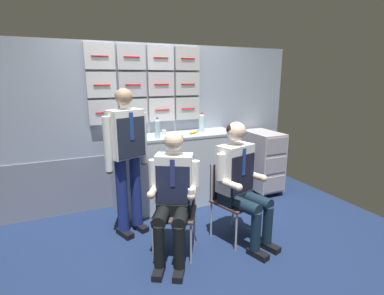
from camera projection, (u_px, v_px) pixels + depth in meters
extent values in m
cube|color=#182649|center=(198.00, 247.00, 3.06)|extent=(4.80, 4.80, 0.04)
cube|color=#909BAF|center=(156.00, 125.00, 4.03)|extent=(4.20, 0.06, 2.15)
cube|color=gray|center=(158.00, 175.00, 4.17)|extent=(4.12, 0.01, 0.73)
cube|color=#B9B9C2|center=(103.00, 112.00, 3.65)|extent=(0.35, 0.06, 0.31)
cylinder|color=red|center=(104.00, 113.00, 3.61)|extent=(0.20, 0.01, 0.01)
cube|color=#B4BBBE|center=(134.00, 111.00, 3.80)|extent=(0.35, 0.06, 0.31)
cylinder|color=red|center=(134.00, 111.00, 3.77)|extent=(0.20, 0.01, 0.01)
cube|color=silver|center=(161.00, 109.00, 3.95)|extent=(0.35, 0.06, 0.31)
cylinder|color=red|center=(162.00, 110.00, 3.92)|extent=(0.20, 0.01, 0.01)
cube|color=#AFB3B2|center=(187.00, 108.00, 4.10)|extent=(0.35, 0.06, 0.31)
cylinder|color=red|center=(188.00, 109.00, 4.07)|extent=(0.20, 0.01, 0.01)
cube|color=silver|center=(101.00, 85.00, 3.57)|extent=(0.35, 0.06, 0.31)
cylinder|color=red|center=(102.00, 85.00, 3.54)|extent=(0.20, 0.01, 0.01)
cube|color=#ACABB7|center=(132.00, 84.00, 3.72)|extent=(0.35, 0.06, 0.31)
cylinder|color=red|center=(133.00, 85.00, 3.69)|extent=(0.20, 0.01, 0.01)
cube|color=#BDB2BB|center=(161.00, 84.00, 3.87)|extent=(0.35, 0.06, 0.31)
cylinder|color=red|center=(162.00, 84.00, 3.84)|extent=(0.20, 0.01, 0.01)
cube|color=#B0B4B5|center=(187.00, 84.00, 4.02)|extent=(0.35, 0.06, 0.31)
cylinder|color=red|center=(188.00, 84.00, 3.99)|extent=(0.20, 0.01, 0.01)
cube|color=silver|center=(99.00, 56.00, 3.49)|extent=(0.35, 0.06, 0.31)
cylinder|color=red|center=(100.00, 56.00, 3.46)|extent=(0.20, 0.01, 0.01)
cube|color=#B6BAC0|center=(131.00, 57.00, 3.64)|extent=(0.35, 0.06, 0.31)
cylinder|color=red|center=(132.00, 57.00, 3.61)|extent=(0.20, 0.01, 0.01)
cube|color=silver|center=(160.00, 58.00, 3.79)|extent=(0.35, 0.06, 0.31)
cylinder|color=red|center=(161.00, 58.00, 3.76)|extent=(0.20, 0.01, 0.01)
cube|color=#B1AEB1|center=(187.00, 58.00, 3.94)|extent=(0.35, 0.06, 0.31)
cylinder|color=red|center=(188.00, 58.00, 3.91)|extent=(0.20, 0.01, 0.01)
cube|color=red|center=(136.00, 47.00, 3.65)|extent=(0.20, 0.02, 0.05)
cube|color=#B1BAC3|center=(176.00, 171.00, 3.99)|extent=(1.69, 0.52, 0.95)
cube|color=#A2ABB3|center=(176.00, 135.00, 3.87)|extent=(1.72, 0.53, 0.03)
sphere|color=black|center=(263.00, 196.00, 4.23)|extent=(0.07, 0.07, 0.07)
sphere|color=black|center=(280.00, 193.00, 4.36)|extent=(0.07, 0.07, 0.07)
sphere|color=black|center=(242.00, 184.00, 4.72)|extent=(0.07, 0.07, 0.07)
sphere|color=black|center=(258.00, 181.00, 4.84)|extent=(0.07, 0.07, 0.07)
cube|color=#B2ACB2|center=(262.00, 160.00, 4.43)|extent=(0.40, 0.64, 0.86)
cube|color=#9D979E|center=(275.00, 184.00, 4.21)|extent=(0.35, 0.01, 0.23)
cube|color=#9D979E|center=(276.00, 165.00, 4.14)|extent=(0.35, 0.01, 0.23)
cube|color=#9D979E|center=(277.00, 146.00, 4.07)|extent=(0.35, 0.01, 0.23)
cylinder|color=#28282D|center=(277.00, 137.00, 4.07)|extent=(0.32, 0.02, 0.02)
cylinder|color=#A8AAAF|center=(153.00, 242.00, 2.76)|extent=(0.02, 0.02, 0.41)
cylinder|color=#A8AAAF|center=(191.00, 244.00, 2.72)|extent=(0.02, 0.02, 0.41)
cylinder|color=#A8AAAF|center=(161.00, 223.00, 3.10)|extent=(0.02, 0.02, 0.41)
cylinder|color=#A8AAAF|center=(194.00, 225.00, 3.07)|extent=(0.02, 0.02, 0.41)
cube|color=#3C2F33|center=(175.00, 213.00, 2.86)|extent=(0.55, 0.55, 0.02)
cube|color=#3C2F33|center=(177.00, 186.00, 3.00)|extent=(0.33, 0.21, 0.40)
cylinder|color=#A8AAAF|center=(160.00, 186.00, 3.00)|extent=(0.02, 0.02, 0.40)
cylinder|color=#A8AAAF|center=(194.00, 187.00, 2.97)|extent=(0.02, 0.02, 0.40)
cube|color=black|center=(159.00, 271.00, 2.61)|extent=(0.19, 0.24, 0.06)
cube|color=black|center=(179.00, 273.00, 2.59)|extent=(0.19, 0.24, 0.06)
cylinder|color=black|center=(159.00, 246.00, 2.59)|extent=(0.10, 0.10, 0.40)
cylinder|color=black|center=(179.00, 247.00, 2.57)|extent=(0.10, 0.10, 0.40)
cylinder|color=black|center=(162.00, 215.00, 2.70)|extent=(0.29, 0.38, 0.13)
cylinder|color=black|center=(181.00, 216.00, 2.68)|extent=(0.29, 0.38, 0.13)
cube|color=black|center=(174.00, 207.00, 2.85)|extent=(0.38, 0.34, 0.12)
cube|color=white|center=(174.00, 178.00, 2.80)|extent=(0.40, 0.34, 0.46)
cube|color=#1B203B|center=(173.00, 185.00, 2.71)|extent=(0.28, 0.17, 0.37)
cube|color=navy|center=(172.00, 173.00, 2.67)|extent=(0.04, 0.03, 0.26)
cylinder|color=white|center=(153.00, 172.00, 2.80)|extent=(0.08, 0.08, 0.25)
cylinder|color=beige|center=(153.00, 191.00, 2.74)|extent=(0.17, 0.24, 0.07)
sphere|color=beige|center=(151.00, 195.00, 2.63)|extent=(0.08, 0.08, 0.08)
cylinder|color=white|center=(195.00, 174.00, 2.77)|extent=(0.08, 0.08, 0.25)
cylinder|color=beige|center=(192.00, 192.00, 2.70)|extent=(0.17, 0.24, 0.07)
sphere|color=beige|center=(191.00, 196.00, 2.60)|extent=(0.08, 0.08, 0.08)
cylinder|color=white|center=(191.00, 192.00, 2.59)|extent=(0.06, 0.06, 0.06)
sphere|color=beige|center=(174.00, 141.00, 2.71)|extent=(0.18, 0.18, 0.18)
ellipsoid|color=brown|center=(174.00, 139.00, 2.72)|extent=(0.24, 0.23, 0.13)
cylinder|color=#A8AAAF|center=(236.00, 232.00, 2.93)|extent=(0.02, 0.02, 0.41)
cylinder|color=#A8AAAF|center=(258.00, 221.00, 3.16)|extent=(0.02, 0.02, 0.41)
cylinder|color=#A8AAAF|center=(211.00, 219.00, 3.19)|extent=(0.02, 0.02, 0.41)
cylinder|color=#A8AAAF|center=(233.00, 210.00, 3.42)|extent=(0.02, 0.02, 0.41)
cube|color=#3C2F33|center=(235.00, 202.00, 3.12)|extent=(0.50, 0.50, 0.02)
cube|color=#3C2F33|center=(223.00, 179.00, 3.21)|extent=(0.36, 0.13, 0.40)
cylinder|color=#A8AAAF|center=(212.00, 183.00, 3.09)|extent=(0.02, 0.02, 0.40)
cylinder|color=#A8AAAF|center=(234.00, 176.00, 3.32)|extent=(0.02, 0.02, 0.40)
cube|color=black|center=(258.00, 254.00, 2.86)|extent=(0.15, 0.24, 0.06)
cube|color=black|center=(269.00, 247.00, 2.99)|extent=(0.15, 0.24, 0.06)
cylinder|color=#122230|center=(256.00, 231.00, 2.84)|extent=(0.10, 0.10, 0.40)
cylinder|color=#122230|center=(268.00, 225.00, 2.96)|extent=(0.10, 0.10, 0.40)
cylinder|color=#122230|center=(242.00, 205.00, 2.92)|extent=(0.24, 0.42, 0.13)
cylinder|color=#122230|center=(254.00, 200.00, 3.04)|extent=(0.24, 0.42, 0.13)
cube|color=#122230|center=(235.00, 196.00, 3.11)|extent=(0.40, 0.29, 0.12)
cube|color=white|center=(235.00, 168.00, 3.05)|extent=(0.42, 0.31, 0.50)
cube|color=black|center=(243.00, 174.00, 2.98)|extent=(0.33, 0.11, 0.40)
cube|color=#1B3E94|center=(244.00, 162.00, 2.94)|extent=(0.04, 0.02, 0.28)
cylinder|color=white|center=(221.00, 167.00, 2.90)|extent=(0.08, 0.08, 0.27)
cylinder|color=beige|center=(230.00, 184.00, 2.86)|extent=(0.14, 0.26, 0.07)
sphere|color=beige|center=(239.00, 187.00, 2.78)|extent=(0.08, 0.08, 0.08)
cylinder|color=white|center=(248.00, 159.00, 3.17)|extent=(0.08, 0.08, 0.27)
cylinder|color=beige|center=(255.00, 176.00, 3.11)|extent=(0.14, 0.26, 0.07)
sphere|color=beige|center=(264.00, 178.00, 3.03)|extent=(0.08, 0.08, 0.08)
sphere|color=beige|center=(236.00, 131.00, 2.96)|extent=(0.20, 0.20, 0.20)
ellipsoid|color=black|center=(235.00, 129.00, 2.96)|extent=(0.24, 0.23, 0.14)
cube|color=black|center=(125.00, 233.00, 3.24)|extent=(0.17, 0.26, 0.06)
cube|color=black|center=(140.00, 227.00, 3.38)|extent=(0.17, 0.26, 0.06)
cylinder|color=navy|center=(122.00, 195.00, 3.17)|extent=(0.12, 0.12, 0.83)
cylinder|color=navy|center=(136.00, 191.00, 3.29)|extent=(0.12, 0.12, 0.83)
cube|color=white|center=(126.00, 134.00, 3.07)|extent=(0.41, 0.32, 0.51)
cube|color=#1D2436|center=(132.00, 138.00, 3.00)|extent=(0.31, 0.13, 0.43)
cube|color=navy|center=(132.00, 126.00, 2.97)|extent=(0.04, 0.02, 0.28)
cylinder|color=white|center=(108.00, 144.00, 2.94)|extent=(0.08, 0.08, 0.56)
sphere|color=#9E7E63|center=(109.00, 171.00, 3.01)|extent=(0.08, 0.08, 0.08)
cylinder|color=white|center=(143.00, 138.00, 3.24)|extent=(0.08, 0.08, 0.56)
sphere|color=#9E7E63|center=(144.00, 162.00, 3.31)|extent=(0.08, 0.08, 0.08)
sphere|color=#9E7E63|center=(124.00, 97.00, 2.98)|extent=(0.18, 0.18, 0.18)
ellipsoid|color=gray|center=(123.00, 95.00, 2.99)|extent=(0.22, 0.21, 0.13)
cylinder|color=#52A15B|center=(132.00, 129.00, 3.61)|extent=(0.07, 0.07, 0.22)
cone|color=#52A15B|center=(131.00, 119.00, 3.58)|extent=(0.07, 0.07, 0.02)
cylinder|color=blue|center=(131.00, 117.00, 3.58)|extent=(0.03, 0.03, 0.02)
cylinder|color=silver|center=(202.00, 124.00, 4.01)|extent=(0.07, 0.07, 0.23)
cone|color=silver|center=(202.00, 115.00, 3.98)|extent=(0.07, 0.07, 0.02)
cylinder|color=red|center=(202.00, 113.00, 3.98)|extent=(0.03, 0.03, 0.02)
cylinder|color=#AAD0DD|center=(158.00, 130.00, 3.60)|extent=(0.07, 0.07, 0.22)
cone|color=#AAD0DD|center=(157.00, 120.00, 3.57)|extent=(0.07, 0.07, 0.02)
cylinder|color=blue|center=(157.00, 118.00, 3.56)|extent=(0.03, 0.03, 0.02)
cylinder|color=white|center=(119.00, 134.00, 3.65)|extent=(0.07, 0.07, 0.09)
cylinder|color=#382114|center=(119.00, 131.00, 3.64)|extent=(0.06, 0.06, 0.01)
cylinder|color=silver|center=(164.00, 133.00, 3.81)|extent=(0.06, 0.06, 0.07)
cylinder|color=#382114|center=(164.00, 131.00, 3.81)|extent=(0.05, 0.05, 0.01)
ellipsoid|color=yellow|center=(193.00, 132.00, 3.91)|extent=(0.17, 0.10, 0.04)
cylinder|color=#4C3819|center=(198.00, 131.00, 3.97)|extent=(0.01, 0.01, 0.02)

